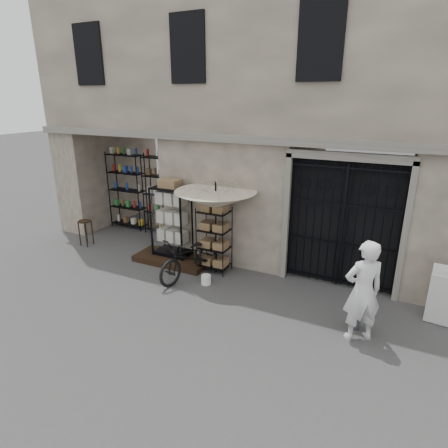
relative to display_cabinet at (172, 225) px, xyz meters
The scene contains 15 objects.
ground 3.17m from the display_cabinet, 34.68° to the right, with size 80.00×80.00×0.00m, color black.
main_building 4.88m from the display_cabinet, 42.60° to the left, with size 14.00×4.00×9.00m, color tan.
shop_recess 2.35m from the display_cabinet, 151.79° to the left, with size 3.00×1.70×3.00m, color black.
shop_shelving 2.62m from the display_cabinet, 142.57° to the left, with size 2.70×0.50×2.50m, color black.
iron_gate 4.30m from the display_cabinet, ahead, with size 2.50×0.21×3.00m.
step_platform 0.92m from the display_cabinet, 63.89° to the right, with size 2.00×0.90×0.15m, color black.
display_cabinet is the anchor object (origin of this frame).
wire_rack 1.34m from the display_cabinet, ahead, with size 0.86×0.75×1.65m.
market_umbrella 1.74m from the display_cabinet, ahead, with size 1.73×1.76×2.76m.
white_bucket 1.92m from the display_cabinet, 30.27° to the right, with size 0.23×0.23×0.22m, color white.
bicycle 1.52m from the display_cabinet, 35.49° to the right, with size 0.69×1.04×1.98m, color black.
wooden_stool 2.93m from the display_cabinet, behind, with size 0.45×0.45×0.76m.
steel_bollard 5.05m from the display_cabinet, 13.70° to the right, with size 0.15×0.15×0.81m, color slate.
shopkeeper 5.25m from the display_cabinet, 16.63° to the right, with size 0.69×1.90×0.46m, color silver.
easel_sign 6.31m from the display_cabinet, ahead, with size 0.58×0.65×1.10m.
Camera 1 is at (2.82, -6.01, 4.16)m, focal length 30.00 mm.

